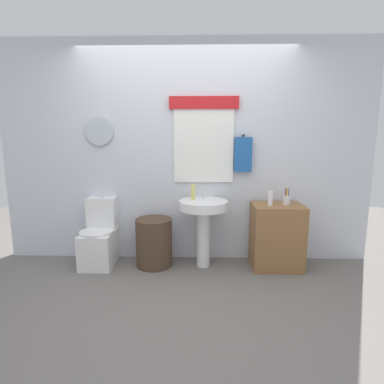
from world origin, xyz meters
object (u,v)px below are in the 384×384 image
soap_bottle (193,192)px  wooden_cabinet (277,236)px  toothbrush_cup (287,200)px  toilet (100,239)px  pedestal_sink (203,216)px  lotion_bottle (270,198)px  laundry_hamper (154,242)px

soap_bottle → wooden_cabinet: bearing=-3.0°
soap_bottle → toothbrush_cup: (1.06, -0.03, -0.08)m
toilet → pedestal_sink: bearing=-1.7°
pedestal_sink → lotion_bottle: size_ratio=4.79×
soap_bottle → toilet: bearing=-179.3°
laundry_hamper → lotion_bottle: bearing=-1.7°
laundry_hamper → lotion_bottle: size_ratio=3.44×
pedestal_sink → toothbrush_cup: 0.96m
toilet → toothbrush_cup: toothbrush_cup is taller
laundry_hamper → wooden_cabinet: size_ratio=0.76×
soap_bottle → lotion_bottle: 0.87m
wooden_cabinet → toothbrush_cup: size_ratio=3.97×
laundry_hamper → toothbrush_cup: bearing=0.8°
wooden_cabinet → soap_bottle: 1.08m
pedestal_sink → soap_bottle: size_ratio=4.50×
laundry_hamper → toothbrush_cup: size_ratio=3.02×
laundry_hamper → wooden_cabinet: (1.41, 0.00, 0.09)m
pedestal_sink → toilet: bearing=178.3°
soap_bottle → lotion_bottle: bearing=-6.0°
pedestal_sink → soap_bottle: soap_bottle is taller
toothbrush_cup → laundry_hamper: bearing=-179.2°
toilet → toothbrush_cup: (2.16, -0.02, 0.49)m
pedestal_sink → wooden_cabinet: pedestal_sink is taller
pedestal_sink → lotion_bottle: (0.74, -0.04, 0.22)m
wooden_cabinet → lotion_bottle: lotion_bottle is taller
lotion_bottle → laundry_hamper: bearing=178.3°
toilet → lotion_bottle: lotion_bottle is taller
wooden_cabinet → laundry_hamper: bearing=180.0°
toilet → wooden_cabinet: toilet is taller
toilet → soap_bottle: soap_bottle is taller
laundry_hamper → toothbrush_cup: (1.51, 0.02, 0.51)m
laundry_hamper → wooden_cabinet: wooden_cabinet is taller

